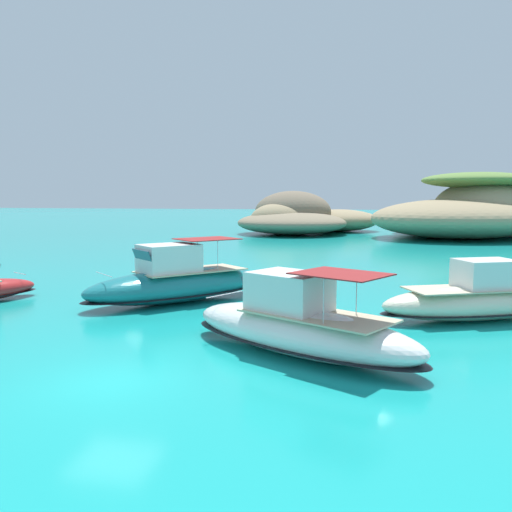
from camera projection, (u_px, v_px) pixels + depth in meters
ground_plane at (113, 381)px, 15.84m from camera, size 400.00×400.00×0.00m
islet_large at (472, 215)px, 72.28m from camera, size 30.97×33.71×8.50m
islet_small at (300, 218)px, 78.60m from camera, size 25.37×26.44×6.15m
motorboat_white at (299, 327)px, 18.51m from camera, size 9.63×7.18×2.97m
motorboat_teal at (177, 282)px, 27.58m from camera, size 9.16×9.53×3.18m
motorboat_cream at (477, 300)px, 23.63m from camera, size 9.33×5.99×2.65m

